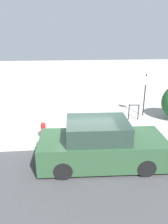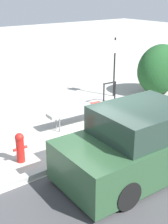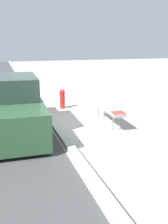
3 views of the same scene
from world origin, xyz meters
The scene contains 8 objects.
ground_plane centered at (0.00, 0.00, 0.00)m, with size 60.00×60.00×0.00m, color #ADAAA3.
curb centered at (0.00, 0.00, 0.07)m, with size 60.00×0.20×0.13m.
bench centered at (0.60, 1.74, 0.51)m, with size 1.97×0.50×0.57m.
bike_rack centered at (2.74, 2.67, 0.50)m, with size 0.55×0.11×0.83m.
sign_post centered at (3.48, 3.23, 1.38)m, with size 0.36×0.08×2.30m.
fire_hydrant centered at (-1.79, 0.80, 0.41)m, with size 0.36×0.22×0.77m.
shrub_hedge centered at (5.18, 2.40, 1.00)m, with size 2.15×1.44×2.00m.
parked_car_near centered at (0.33, -1.28, 0.71)m, with size 4.31×1.92×1.60m.
Camera 2 is at (-4.62, -5.50, 3.94)m, focal length 50.00 mm.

